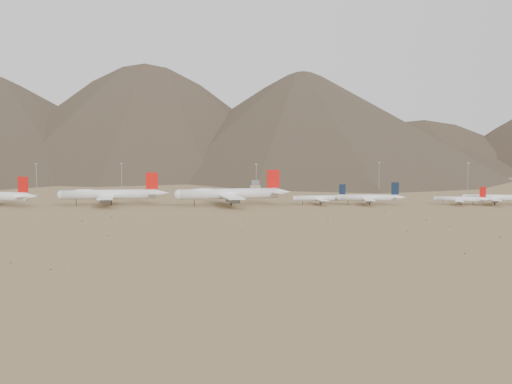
{
  "coord_description": "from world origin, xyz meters",
  "views": [
    {
      "loc": [
        1.37,
        -388.69,
        41.17
      ],
      "look_at": [
        25.4,
        30.0,
        9.41
      ],
      "focal_mm": 45.0,
      "sensor_mm": 36.0,
      "label": 1
    }
  ],
  "objects": [
    {
      "name": "ground",
      "position": [
        0.0,
        0.0,
        0.0
      ],
      "size": [
        3000.0,
        3000.0,
        0.0
      ],
      "primitive_type": "plane",
      "color": "#9F7C52",
      "rests_on": "ground"
    },
    {
      "name": "mast_west",
      "position": [
        -76.6,
        127.89,
        14.2
      ],
      "size": [
        2.0,
        0.6,
        25.7
      ],
      "color": "gray",
      "rests_on": "ground"
    },
    {
      "name": "narrowbody_d",
      "position": [
        186.81,
        30.36,
        4.89
      ],
      "size": [
        44.96,
        33.05,
        15.07
      ],
      "rotation": [
        0.0,
        0.0,
        -0.22
      ],
      "color": "white",
      "rests_on": "ground"
    },
    {
      "name": "mast_far_east",
      "position": [
        206.54,
        128.94,
        14.2
      ],
      "size": [
        2.0,
        0.6,
        25.7
      ],
      "color": "gray",
      "rests_on": "ground"
    },
    {
      "name": "narrowbody_b",
      "position": [
        102.32,
        34.3,
        4.97
      ],
      "size": [
        46.36,
        33.48,
        15.31
      ],
      "rotation": [
        0.0,
        0.0,
        -0.1
      ],
      "color": "white",
      "rests_on": "ground"
    },
    {
      "name": "mast_centre",
      "position": [
        29.75,
        101.96,
        14.2
      ],
      "size": [
        2.0,
        0.6,
        25.7
      ],
      "color": "gray",
      "rests_on": "ground"
    },
    {
      "name": "mast_east",
      "position": [
        134.73,
        139.14,
        14.2
      ],
      "size": [
        2.0,
        0.6,
        25.7
      ],
      "color": "gray",
      "rests_on": "ground"
    },
    {
      "name": "widebody_centre",
      "position": [
        -71.49,
        40.82,
        7.52
      ],
      "size": [
        73.29,
        56.74,
        21.8
      ],
      "rotation": [
        0.0,
        0.0,
        0.11
      ],
      "color": "white",
      "rests_on": "ground"
    },
    {
      "name": "mast_far_west",
      "position": [
        -143.63,
        128.4,
        14.2
      ],
      "size": [
        2.0,
        0.6,
        25.7
      ],
      "color": "gray",
      "rests_on": "ground"
    },
    {
      "name": "narrowbody_a",
      "position": [
        70.02,
        38.69,
        4.42
      ],
      "size": [
        41.21,
        29.87,
        13.63
      ],
      "rotation": [
        0.0,
        0.0,
        0.12
      ],
      "color": "white",
      "rests_on": "ground"
    },
    {
      "name": "desert_scrub",
      "position": [
        -0.54,
        -95.65,
        0.32
      ],
      "size": [
        419.02,
        180.98,
        0.91
      ],
      "color": "brown",
      "rests_on": "ground"
    },
    {
      "name": "control_tower",
      "position": [
        30.0,
        120.0,
        5.32
      ],
      "size": [
        8.0,
        8.0,
        12.0
      ],
      "color": "tan",
      "rests_on": "ground"
    },
    {
      "name": "mountain_ridge",
      "position": [
        0.0,
        900.0,
        150.0
      ],
      "size": [
        4400.0,
        1000.0,
        300.0
      ],
      "color": "brown",
      "rests_on": "ground"
    },
    {
      "name": "widebody_east",
      "position": [
        8.03,
        33.96,
        8.13
      ],
      "size": [
        78.51,
        61.48,
        23.57
      ],
      "rotation": [
        0.0,
        0.0,
        0.19
      ],
      "color": "white",
      "rests_on": "ground"
    },
    {
      "name": "narrowbody_c",
      "position": [
        163.18,
        29.68,
        4.01
      ],
      "size": [
        35.91,
        26.79,
        12.34
      ],
      "rotation": [
        0.0,
        0.0,
        -0.33
      ],
      "color": "white",
      "rests_on": "ground"
    }
  ]
}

